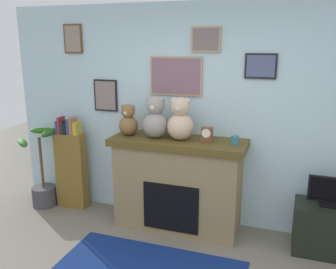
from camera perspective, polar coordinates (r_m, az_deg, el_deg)
The scene contains 11 objects.
back_wall at distance 4.27m, azimuth 6.54°, elevation 2.86°, with size 5.20×0.15×2.60m.
fireplace at distance 4.25m, azimuth 1.59°, elevation -7.74°, with size 1.55×0.59×1.09m.
bookshelf at distance 4.93m, azimuth -15.09°, elevation -4.93°, with size 0.40×0.16×1.23m.
potted_plant at distance 5.14m, azimuth -19.21°, elevation -7.00°, with size 0.53×0.61×1.07m.
tv_stand at distance 4.20m, azimuth 23.90°, elevation -13.59°, with size 0.67×0.40×0.53m, color black.
television at distance 4.04m, azimuth 24.49°, elevation -8.43°, with size 0.45×0.14×0.31m.
candle_jar at distance 3.91m, azimuth 10.57°, elevation -0.87°, with size 0.08×0.08×0.10m, color teal.
mantel_clock at distance 3.96m, azimuth 6.19°, elevation -0.03°, with size 0.12×0.09×0.16m.
teddy_bear_brown at distance 4.24m, azimuth -6.31°, elevation 2.09°, with size 0.23×0.23×0.37m.
teddy_bear_cream at distance 4.10m, azimuth -2.00°, elevation 2.48°, with size 0.30×0.30×0.48m.
teddy_bear_tan at distance 4.00m, azimuth 1.98°, elevation 2.19°, with size 0.30×0.30×0.48m.
Camera 1 is at (0.89, -2.09, 2.16)m, focal length 38.42 mm.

